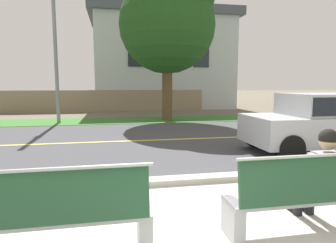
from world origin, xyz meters
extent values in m
plane|color=#665B4C|center=(0.00, 8.00, 0.00)|extent=(140.00, 140.00, 0.00)
cube|color=#B7B2A8|center=(0.00, 0.40, 0.01)|extent=(44.00, 3.60, 0.01)
cube|color=#ADA89E|center=(0.00, 2.35, 0.06)|extent=(44.00, 0.30, 0.11)
cube|color=#424247|center=(0.00, 6.50, 0.00)|extent=(52.00, 8.00, 0.01)
cube|color=#E0CC4C|center=(0.00, 6.50, 0.01)|extent=(48.00, 0.14, 0.01)
cube|color=#38702D|center=(0.00, 11.95, 0.01)|extent=(48.00, 2.80, 0.02)
cube|color=silver|center=(-0.51, 0.38, 0.23)|extent=(0.14, 0.40, 0.45)
cube|color=silver|center=(-1.46, 0.38, 0.42)|extent=(2.02, 0.44, 0.05)
cube|color=#285138|center=(-1.46, 0.18, 0.71)|extent=(1.94, 0.12, 0.52)
cylinder|color=silver|center=(-1.46, 0.17, 0.99)|extent=(2.02, 0.04, 0.04)
cube|color=silver|center=(0.51, 0.38, 0.23)|extent=(0.14, 0.40, 0.45)
cube|color=silver|center=(1.46, 0.38, 0.42)|extent=(2.02, 0.44, 0.05)
cube|color=#285138|center=(1.46, 0.18, 0.71)|extent=(1.94, 0.12, 0.52)
cylinder|color=silver|center=(1.46, 0.17, 0.99)|extent=(2.02, 0.04, 0.04)
cylinder|color=black|center=(1.62, 0.57, 0.51)|extent=(0.15, 0.42, 0.15)
cylinder|color=black|center=(1.80, 0.57, 0.51)|extent=(0.15, 0.42, 0.15)
cylinder|color=black|center=(1.62, 0.76, 0.21)|extent=(0.12, 0.12, 0.43)
cube|color=black|center=(1.62, 0.84, 0.04)|extent=(0.09, 0.24, 0.07)
cylinder|color=black|center=(1.80, 0.76, 0.21)|extent=(0.12, 0.12, 0.43)
cube|color=black|center=(1.80, 0.84, 0.04)|extent=(0.09, 0.24, 0.07)
cube|color=gray|center=(1.71, 0.38, 0.71)|extent=(0.34, 0.20, 0.52)
cylinder|color=gray|center=(1.49, 0.40, 0.73)|extent=(0.09, 0.09, 0.46)
sphere|color=tan|center=(1.71, 0.39, 1.10)|extent=(0.21, 0.21, 0.21)
sphere|color=black|center=(1.71, 0.39, 1.14)|extent=(0.22, 0.22, 0.22)
cube|color=#B2B5BC|center=(4.76, 4.10, 0.62)|extent=(4.30, 1.76, 0.72)
cube|color=#B2B5BC|center=(4.76, 4.10, 1.24)|extent=(2.24, 1.58, 0.60)
cube|color=black|center=(4.76, 4.10, 1.26)|extent=(2.15, 1.62, 0.43)
cylinder|color=black|center=(3.16, 3.26, 0.32)|extent=(0.64, 0.18, 0.64)
cylinder|color=black|center=(3.16, 4.94, 0.32)|extent=(0.64, 0.18, 0.64)
cylinder|color=gray|center=(-3.25, 11.55, 3.45)|extent=(0.16, 0.16, 6.91)
cylinder|color=brown|center=(1.85, 11.49, 1.42)|extent=(0.49, 0.49, 2.85)
sphere|color=#1E4719|center=(1.85, 11.49, 4.56)|extent=(4.56, 4.56, 4.56)
cube|color=gray|center=(-1.21, 17.04, 0.70)|extent=(13.00, 0.36, 1.40)
cube|color=#B7BCC1|center=(3.05, 20.24, 3.25)|extent=(9.82, 6.40, 6.50)
cube|color=#474C56|center=(3.05, 20.24, 6.80)|extent=(10.60, 6.91, 0.60)
cube|color=#232833|center=(0.84, 17.01, 3.58)|extent=(1.10, 0.06, 1.30)
cube|color=#232833|center=(5.26, 17.01, 3.58)|extent=(1.10, 0.06, 1.30)
camera|label=1|loc=(-0.84, -2.66, 1.78)|focal=31.50mm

